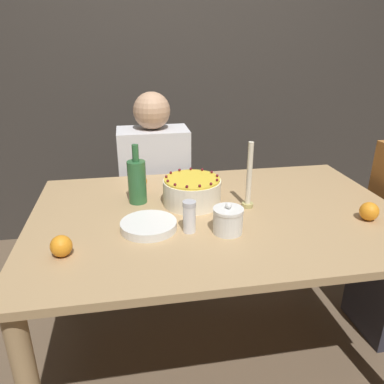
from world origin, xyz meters
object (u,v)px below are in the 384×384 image
at_px(cake, 192,191).
at_px(person_man_blue_shirt, 156,204).
at_px(candle, 249,181).
at_px(sugar_bowl, 228,220).
at_px(bottle, 137,181).
at_px(sugar_shaker, 189,217).

distance_m(cake, person_man_blue_shirt, 0.69).
bearing_deg(candle, cake, 161.92).
bearing_deg(person_man_blue_shirt, sugar_bowl, 103.14).
relative_size(sugar_bowl, bottle, 0.46).
height_order(sugar_shaker, bottle, bottle).
xyz_separation_m(cake, sugar_shaker, (-0.05, -0.25, 0.00)).
bearing_deg(bottle, person_man_blue_shirt, 78.36).
bearing_deg(cake, sugar_shaker, -102.09).
relative_size(candle, bottle, 1.10).
distance_m(cake, sugar_shaker, 0.26).
bearing_deg(sugar_shaker, sugar_bowl, -11.43).
bearing_deg(sugar_shaker, candle, 31.90).
xyz_separation_m(candle, person_man_blue_shirt, (-0.35, 0.68, -0.38)).
relative_size(sugar_bowl, sugar_shaker, 0.98).
height_order(cake, sugar_bowl, cake).
bearing_deg(bottle, sugar_shaker, -60.01).
relative_size(cake, sugar_bowl, 2.08).
distance_m(sugar_bowl, candle, 0.26).
distance_m(cake, candle, 0.25).
relative_size(sugar_shaker, bottle, 0.47).
bearing_deg(candle, sugar_shaker, -148.10).
height_order(bottle, person_man_blue_shirt, person_man_blue_shirt).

